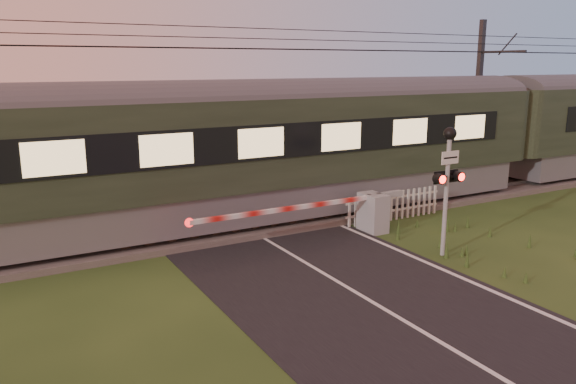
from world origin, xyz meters
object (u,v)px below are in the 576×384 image
train (499,130)px  picket_fence (394,206)px  boom_gate (365,212)px  catenary_mast (479,97)px  crossing_signal (448,168)px

train → picket_fence: bearing=-164.8°
boom_gate → catenary_mast: size_ratio=1.02×
crossing_signal → catenary_mast: size_ratio=0.50×
boom_gate → picket_fence: size_ratio=1.85×
train → boom_gate: train is taller
train → crossing_signal: bearing=-146.9°
crossing_signal → picket_fence: 4.03m
train → crossing_signal: size_ratio=13.19×
catenary_mast → crossing_signal: bearing=-140.9°
picket_fence → train: bearing=15.2°
train → boom_gate: (-8.69, -2.57, -1.75)m
picket_fence → catenary_mast: (8.12, 4.12, 3.11)m
boom_gate → train: bearing=16.5°
train → catenary_mast: size_ratio=6.60×
crossing_signal → boom_gate: bearing=102.6°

